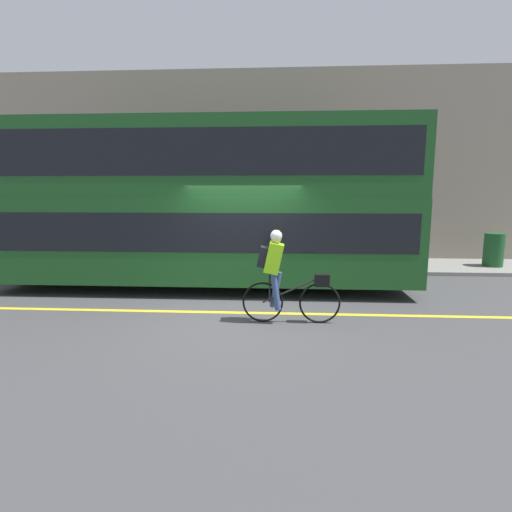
# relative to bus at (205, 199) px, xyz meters

# --- Properties ---
(ground_plane) EXTENTS (80.00, 80.00, 0.00)m
(ground_plane) POSITION_rel_bus_xyz_m (1.04, -2.28, -2.20)
(ground_plane) COLOR #424244
(road_center_line) EXTENTS (50.00, 0.14, 0.01)m
(road_center_line) POSITION_rel_bus_xyz_m (1.04, -2.15, -2.20)
(road_center_line) COLOR yellow
(road_center_line) RESTS_ON ground_plane
(sidewalk_curb) EXTENTS (60.00, 2.45, 0.11)m
(sidewalk_curb) POSITION_rel_bus_xyz_m (1.04, 2.89, -2.15)
(sidewalk_curb) COLOR gray
(sidewalk_curb) RESTS_ON ground_plane
(building_facade) EXTENTS (60.00, 0.30, 6.38)m
(building_facade) POSITION_rel_bus_xyz_m (1.04, 4.26, 0.99)
(building_facade) COLOR gray
(building_facade) RESTS_ON ground_plane
(bus) EXTENTS (9.89, 2.56, 3.99)m
(bus) POSITION_rel_bus_xyz_m (0.00, 0.00, 0.00)
(bus) COLOR black
(bus) RESTS_ON ground_plane
(cyclist_on_bike) EXTENTS (1.78, 0.32, 1.70)m
(cyclist_on_bike) POSITION_rel_bus_xyz_m (1.86, -2.68, -1.29)
(cyclist_on_bike) COLOR black
(cyclist_on_bike) RESTS_ON ground_plane
(trash_bin) EXTENTS (0.57, 0.57, 1.02)m
(trash_bin) POSITION_rel_bus_xyz_m (8.36, 2.76, -1.59)
(trash_bin) COLOR #194C23
(trash_bin) RESTS_ON sidewalk_curb
(street_sign_post) EXTENTS (0.36, 0.09, 2.46)m
(street_sign_post) POSITION_rel_bus_xyz_m (-1.92, 2.76, -0.72)
(street_sign_post) COLOR #59595B
(street_sign_post) RESTS_ON sidewalk_curb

